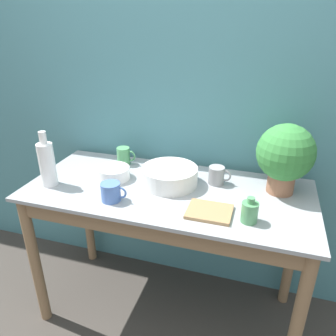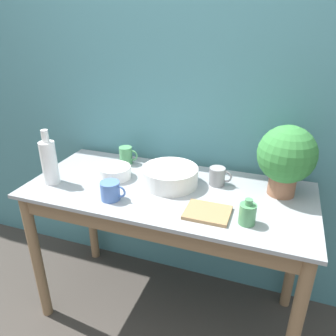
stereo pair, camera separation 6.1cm
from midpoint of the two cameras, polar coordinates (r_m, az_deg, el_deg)
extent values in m
cube|color=teal|center=(1.94, 4.86, 10.55)|extent=(6.00, 0.05, 2.40)
cylinder|color=#846647|center=(2.07, -21.06, -14.62)|extent=(0.06, 0.06, 0.84)
cylinder|color=#846647|center=(1.72, 22.18, -24.75)|extent=(0.06, 0.06, 0.84)
cylinder|color=#846647|center=(2.43, -12.63, -6.98)|extent=(0.06, 0.06, 0.84)
cylinder|color=#846647|center=(2.14, 22.00, -13.30)|extent=(0.06, 0.06, 0.84)
cube|color=#846647|center=(1.53, -2.49, -10.78)|extent=(1.39, 0.02, 0.10)
cube|color=#93999E|center=(1.72, 1.02, -3.93)|extent=(1.49, 0.67, 0.02)
cylinder|color=#8C5B42|center=(1.75, 20.14, -2.85)|extent=(0.13, 0.13, 0.10)
sphere|color=#337A38|center=(1.69, 20.97, 2.25)|extent=(0.28, 0.28, 0.28)
cylinder|color=silver|center=(1.74, 1.37, -1.41)|extent=(0.30, 0.30, 0.10)
cylinder|color=white|center=(1.83, -19.06, 0.86)|extent=(0.08, 0.08, 0.23)
cylinder|color=white|center=(1.78, -19.73, 5.24)|extent=(0.04, 0.04, 0.07)
cylinder|color=#4C8C59|center=(1.47, 14.83, -7.78)|extent=(0.07, 0.07, 0.09)
cylinder|color=#4C8C59|center=(1.44, 15.09, -5.77)|extent=(0.03, 0.03, 0.03)
cylinder|color=#4C70B7|center=(1.62, -8.97, -3.94)|extent=(0.10, 0.10, 0.09)
torus|color=#4C70B7|center=(1.60, -7.30, -4.12)|extent=(0.06, 0.01, 0.06)
cylinder|color=#4C935B|center=(2.01, -6.49, 2.22)|extent=(0.08, 0.08, 0.10)
torus|color=#4C935B|center=(1.99, -5.35, 2.20)|extent=(0.07, 0.01, 0.07)
cylinder|color=gray|center=(1.76, 9.52, -1.43)|extent=(0.08, 0.08, 0.10)
torus|color=gray|center=(1.76, 11.04, -1.51)|extent=(0.06, 0.01, 0.06)
cylinder|color=silver|center=(1.84, -8.30, -0.70)|extent=(0.18, 0.18, 0.07)
cube|color=#99754C|center=(1.52, 8.05, -7.69)|extent=(0.20, 0.17, 0.02)
camera|label=1|loc=(0.03, -88.95, 0.49)|focal=35.00mm
camera|label=2|loc=(0.03, 91.05, -0.49)|focal=35.00mm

